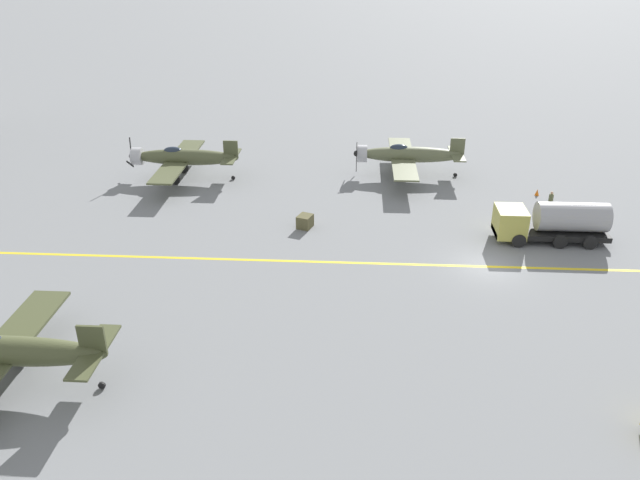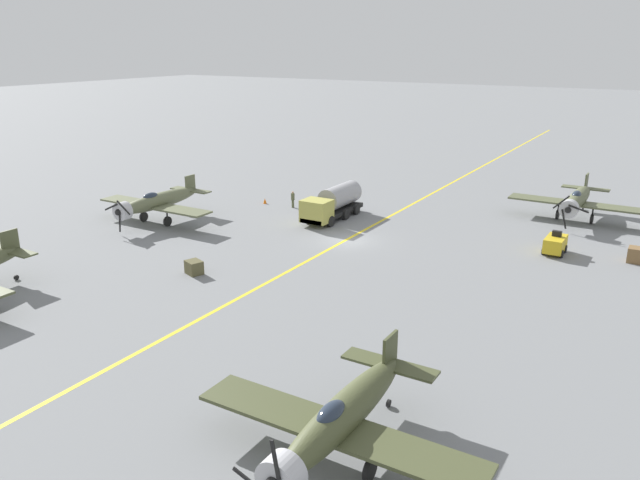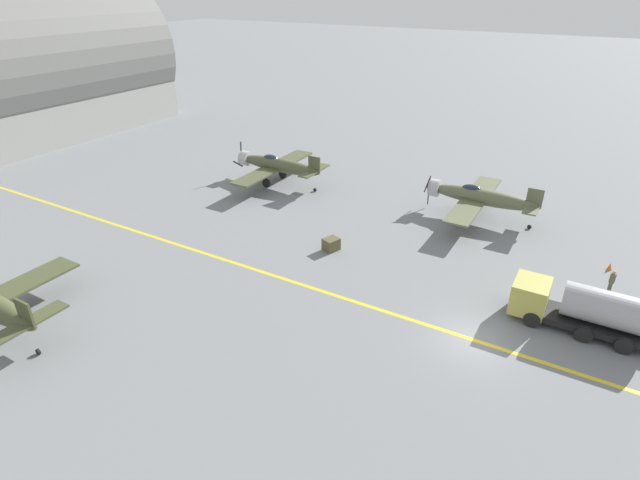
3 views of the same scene
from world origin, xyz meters
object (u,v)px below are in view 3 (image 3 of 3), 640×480
at_px(airplane_far_right, 277,165).
at_px(supply_crate_mid_lane, 331,244).
at_px(hangar, 16,75).
at_px(ground_crew_walking, 612,281).
at_px(airplane_mid_right, 479,197).
at_px(fuel_tanker, 582,308).
at_px(traffic_cone, 610,266).

distance_m(airplane_far_right, supply_crate_mid_lane, 15.54).
height_order(airplane_far_right, hangar, hangar).
bearing_deg(ground_crew_walking, hangar, 86.98).
height_order(airplane_mid_right, supply_crate_mid_lane, airplane_mid_right).
bearing_deg(ground_crew_walking, fuel_tanker, 164.74).
xyz_separation_m(fuel_tanker, ground_crew_walking, (5.49, -1.50, -0.60)).
relative_size(airplane_mid_right, supply_crate_mid_lane, 10.17).
height_order(airplane_mid_right, fuel_tanker, airplane_mid_right).
distance_m(fuel_tanker, hangar, 70.29).
bearing_deg(supply_crate_mid_lane, ground_crew_walking, -77.54).
xyz_separation_m(supply_crate_mid_lane, hangar, (8.01, 51.54, 7.41)).
height_order(airplane_far_right, traffic_cone, airplane_far_right).
relative_size(airplane_mid_right, airplane_far_right, 1.00).
relative_size(airplane_far_right, fuel_tanker, 1.50).
bearing_deg(airplane_far_right, airplane_mid_right, -70.64).
bearing_deg(supply_crate_mid_lane, hangar, 81.16).
bearing_deg(supply_crate_mid_lane, traffic_cone, -68.31).
distance_m(ground_crew_walking, supply_crate_mid_lane, 19.83).
bearing_deg(traffic_cone, fuel_tanker, 171.22).
bearing_deg(ground_crew_walking, traffic_cone, 2.21).
relative_size(airplane_far_right, supply_crate_mid_lane, 10.17).
bearing_deg(fuel_tanker, hangar, 82.43).
height_order(airplane_far_right, ground_crew_walking, airplane_far_right).
relative_size(supply_crate_mid_lane, traffic_cone, 2.14).
relative_size(fuel_tanker, traffic_cone, 14.55).
distance_m(fuel_tanker, ground_crew_walking, 5.72).
xyz_separation_m(airplane_mid_right, ground_crew_walking, (-7.55, -11.03, -1.10)).
height_order(fuel_tanker, hangar, hangar).
xyz_separation_m(airplane_mid_right, traffic_cone, (-4.18, -10.90, -1.74)).
bearing_deg(supply_crate_mid_lane, fuel_tanker, -93.88).
xyz_separation_m(ground_crew_walking, traffic_cone, (3.37, 0.13, -0.64)).
distance_m(airplane_mid_right, fuel_tanker, 16.16).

